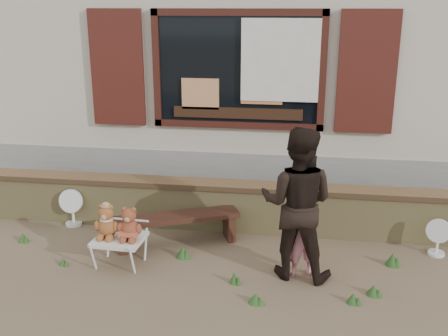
% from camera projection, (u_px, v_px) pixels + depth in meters
% --- Properties ---
extents(ground, '(80.00, 80.00, 0.00)m').
position_uv_depth(ground, '(217.00, 262.00, 6.28)').
color(ground, brown).
rests_on(ground, ground).
extents(shopfront, '(8.04, 5.13, 4.00)m').
position_uv_depth(shopfront, '(254.00, 57.00, 9.91)').
color(shopfront, '#BBAC97').
rests_on(shopfront, ground).
extents(brick_wall, '(7.10, 0.36, 0.67)m').
position_uv_depth(brick_wall, '(228.00, 205.00, 7.12)').
color(brick_wall, tan).
rests_on(brick_wall, ground).
extents(bench, '(1.59, 0.93, 0.41)m').
position_uv_depth(bench, '(177.00, 223.00, 6.66)').
color(bench, black).
rests_on(bench, ground).
extents(folding_chair, '(0.59, 0.53, 0.35)m').
position_uv_depth(folding_chair, '(119.00, 240.00, 6.13)').
color(folding_chair, silver).
rests_on(folding_chair, ground).
extents(teddy_bear_left, '(0.32, 0.28, 0.42)m').
position_uv_depth(teddy_bear_left, '(107.00, 220.00, 6.09)').
color(teddy_bear_left, brown).
rests_on(teddy_bear_left, folding_chair).
extents(teddy_bear_right, '(0.31, 0.27, 0.40)m').
position_uv_depth(teddy_bear_right, '(130.00, 223.00, 6.04)').
color(teddy_bear_right, brown).
rests_on(teddy_bear_right, folding_chair).
extents(child, '(0.44, 0.37, 1.02)m').
position_uv_depth(child, '(302.00, 234.00, 5.84)').
color(child, pink).
rests_on(child, ground).
extents(adult, '(0.94, 0.79, 1.73)m').
position_uv_depth(adult, '(297.00, 203.00, 5.75)').
color(adult, black).
rests_on(adult, ground).
extents(fan_left, '(0.33, 0.23, 0.54)m').
position_uv_depth(fan_left, '(72.00, 207.00, 7.26)').
color(fan_left, white).
rests_on(fan_left, ground).
extents(fan_right, '(0.31, 0.21, 0.48)m').
position_uv_depth(fan_right, '(438.00, 237.00, 6.40)').
color(fan_right, white).
rests_on(fan_right, ground).
extents(grass_tufts, '(4.81, 1.22, 0.16)m').
position_uv_depth(grass_tufts, '(254.00, 268.00, 6.00)').
color(grass_tufts, '#2B5020').
rests_on(grass_tufts, ground).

